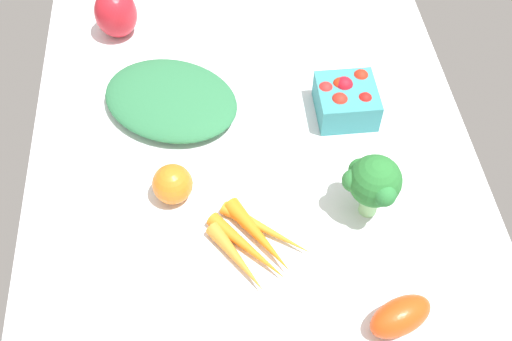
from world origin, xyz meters
The scene contains 8 objects.
tablecloth centered at (0.00, 0.00, 1.00)cm, with size 104.00×76.00×2.00cm, color white.
broccoli_head centered at (-8.13, -16.79, 9.71)cm, with size 9.67×9.00×12.11cm.
leafy_greens_clump centered at (17.30, 13.60, 4.03)cm, with size 24.90×19.15×4.07cm, color #2E7447.
bell_pepper_red centered at (38.47, 23.58, 6.98)cm, with size 8.25×8.25×9.97cm, color red.
carrot_bunch centered at (-13.02, 1.69, 3.27)cm, with size 16.76×16.47×2.85cm.
roma_tomato centered at (-27.32, -17.30, 4.51)cm, with size 9.50×5.03×5.03cm, color #DA4715.
berry_basket centered at (13.02, -17.25, 5.33)cm, with size 10.33×10.33×6.92cm.
heirloom_tomato_orange centered at (-2.25, 13.54, 5.25)cm, with size 6.49×6.49×6.49cm, color orange.
Camera 1 is at (-58.98, 5.95, 84.15)cm, focal length 42.81 mm.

